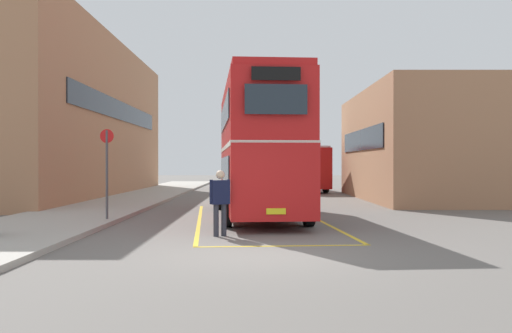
{
  "coord_description": "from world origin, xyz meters",
  "views": [
    {
      "loc": [
        -0.11,
        -11.84,
        1.89
      ],
      "look_at": [
        -0.03,
        11.91,
        1.78
      ],
      "focal_mm": 40.5,
      "sensor_mm": 36.0,
      "label": 1
    }
  ],
  "objects_px": {
    "double_decker_bus": "(257,146)",
    "pedestrian_boarding": "(218,198)",
    "single_deck_bus": "(296,167)",
    "bus_stop_sign": "(105,165)"
  },
  "relations": [
    {
      "from": "single_deck_bus",
      "to": "bus_stop_sign",
      "type": "xyz_separation_m",
      "value": [
        -7.66,
        -21.66,
        0.2
      ]
    },
    {
      "from": "double_decker_bus",
      "to": "pedestrian_boarding",
      "type": "bearing_deg",
      "value": -100.48
    },
    {
      "from": "pedestrian_boarding",
      "to": "bus_stop_sign",
      "type": "height_order",
      "value": "bus_stop_sign"
    },
    {
      "from": "double_decker_bus",
      "to": "pedestrian_boarding",
      "type": "height_order",
      "value": "double_decker_bus"
    },
    {
      "from": "pedestrian_boarding",
      "to": "bus_stop_sign",
      "type": "bearing_deg",
      "value": 139.3
    },
    {
      "from": "single_deck_bus",
      "to": "pedestrian_boarding",
      "type": "bearing_deg",
      "value": -98.81
    },
    {
      "from": "bus_stop_sign",
      "to": "double_decker_bus",
      "type": "bearing_deg",
      "value": 25.35
    },
    {
      "from": "single_deck_bus",
      "to": "pedestrian_boarding",
      "type": "distance_m",
      "value": 25.23
    },
    {
      "from": "pedestrian_boarding",
      "to": "double_decker_bus",
      "type": "bearing_deg",
      "value": 79.52
    },
    {
      "from": "pedestrian_boarding",
      "to": "bus_stop_sign",
      "type": "distance_m",
      "value": 5.08
    }
  ]
}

